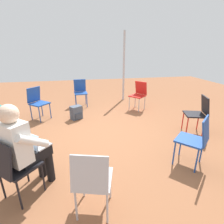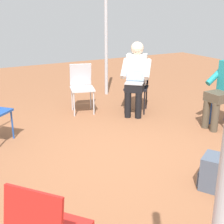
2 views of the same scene
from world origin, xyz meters
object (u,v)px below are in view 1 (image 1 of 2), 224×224
at_px(chair_northwest, 196,138).
at_px(chair_west, 198,112).
at_px(chair_southwest, 139,94).
at_px(chair_north, 92,179).
at_px(person_with_laptop, 23,145).
at_px(chair_northeast, 13,166).
at_px(backpack_near_laptop_user, 76,113).
at_px(chair_southeast, 37,101).
at_px(chair_south, 80,91).

bearing_deg(chair_northwest, chair_west, 10.49).
xyz_separation_m(chair_southwest, chair_west, (-0.74, 1.78, 0.00)).
relative_size(chair_northwest, chair_north, 1.00).
height_order(chair_north, person_with_laptop, person_with_laptop).
height_order(chair_northeast, backpack_near_laptop_user, chair_northeast).
bearing_deg(chair_north, backpack_near_laptop_user, 109.29).
relative_size(chair_southwest, chair_north, 1.00).
bearing_deg(chair_northeast, backpack_near_laptop_user, 114.74).
xyz_separation_m(chair_northwest, chair_north, (1.65, 0.59, 0.00)).
bearing_deg(chair_northeast, chair_north, 16.23).
xyz_separation_m(chair_west, chair_north, (2.45, 1.62, 0.00)).
bearing_deg(chair_southeast, chair_northwest, 89.29).
bearing_deg(person_with_laptop, chair_northeast, -90.00).
bearing_deg(person_with_laptop, chair_south, 118.36).
bearing_deg(person_with_laptop, chair_west, 59.05).
bearing_deg(chair_west, chair_southwest, 39.75).
bearing_deg(chair_southeast, chair_northeast, 47.09).
relative_size(chair_southeast, chair_west, 1.00).
bearing_deg(chair_southeast, chair_southwest, 136.49).
height_order(chair_south, backpack_near_laptop_user, chair_south).
xyz_separation_m(chair_southwest, chair_northwest, (0.06, 2.81, 0.00)).
bearing_deg(chair_southeast, chair_north, 61.84).
distance_m(chair_southwest, chair_northeast, 3.97).
xyz_separation_m(chair_southeast, chair_northwest, (-2.81, 2.58, 0.00)).
relative_size(chair_northeast, chair_north, 1.00).
distance_m(chair_south, backpack_near_laptop_user, 1.21).
relative_size(chair_south, chair_northeast, 1.00).
xyz_separation_m(chair_northeast, person_with_laptop, (-0.11, -0.13, 0.20)).
relative_size(chair_north, person_with_laptop, 0.69).
bearing_deg(chair_northwest, chair_southeast, 95.58).
xyz_separation_m(chair_southeast, person_with_laptop, (-0.36, 2.63, 0.20)).
distance_m(chair_west, backpack_near_laptop_user, 2.97).
relative_size(chair_south, chair_north, 1.00).
bearing_deg(chair_south, chair_southeast, 36.56).
height_order(chair_southeast, chair_south, same).
bearing_deg(chair_northwest, chair_north, 157.78).
height_order(chair_southeast, chair_north, same).
height_order(chair_north, backpack_near_laptop_user, chair_north).
xyz_separation_m(chair_southeast, chair_west, (-3.60, 1.55, 0.00)).
bearing_deg(backpack_near_laptop_user, chair_southwest, -166.83).
xyz_separation_m(chair_north, person_with_laptop, (0.79, -0.53, 0.20)).
xyz_separation_m(chair_southwest, chair_north, (1.71, 3.40, 0.00)).
distance_m(chair_northeast, chair_north, 0.99).
bearing_deg(chair_south, chair_west, 131.51).
height_order(chair_south, chair_north, same).
bearing_deg(chair_west, chair_northeast, 127.21).
bearing_deg(chair_west, person_with_laptop, 125.80).
height_order(chair_south, person_with_laptop, person_with_laptop).
distance_m(chair_northeast, backpack_near_laptop_user, 2.67).
bearing_deg(chair_southeast, person_with_laptop, 49.71).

